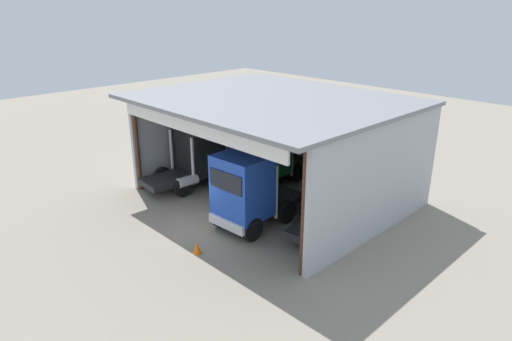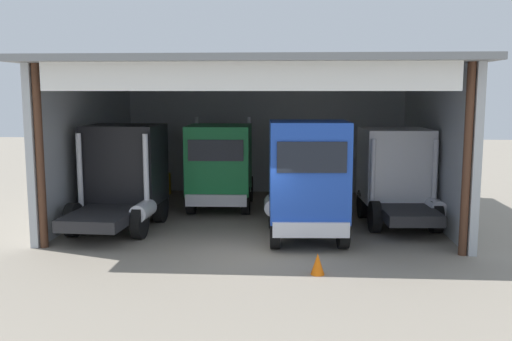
{
  "view_description": "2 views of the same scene",
  "coord_description": "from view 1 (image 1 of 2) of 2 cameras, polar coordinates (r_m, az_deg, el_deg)",
  "views": [
    {
      "loc": [
        16.06,
        -11.99,
        10.27
      ],
      "look_at": [
        0.0,
        3.57,
        1.92
      ],
      "focal_mm": 31.65,
      "sensor_mm": 36.0,
      "label": 1
    },
    {
      "loc": [
        1.29,
        -15.98,
        4.67
      ],
      "look_at": [
        0.0,
        3.57,
        1.92
      ],
      "focal_mm": 39.71,
      "sensor_mm": 36.0,
      "label": 2
    }
  ],
  "objects": [
    {
      "name": "truck_black_yard_outside",
      "position": [
        26.84,
        -7.76,
        1.93
      ],
      "size": [
        2.75,
        4.89,
        3.51
      ],
      "rotation": [
        0.0,
        0.0,
        -0.05
      ],
      "color": "black",
      "rests_on": "ground"
    },
    {
      "name": "tool_cart",
      "position": [
        30.39,
        3.66,
        1.69
      ],
      "size": [
        0.9,
        0.6,
        1.0
      ],
      "primitive_type": "cube",
      "color": "black",
      "rests_on": "ground"
    },
    {
      "name": "truck_white_center_right_bay",
      "position": [
        21.35,
        10.43,
        -3.36
      ],
      "size": [
        2.66,
        4.68,
        3.35
      ],
      "rotation": [
        0.0,
        0.0,
        0.06
      ],
      "color": "white",
      "rests_on": "ground"
    },
    {
      "name": "truck_green_right_bay",
      "position": [
        26.53,
        1.26,
        1.82
      ],
      "size": [
        2.64,
        5.37,
        3.64
      ],
      "rotation": [
        0.0,
        0.0,
        3.17
      ],
      "color": "#197F3D",
      "rests_on": "ground"
    },
    {
      "name": "traffic_cone",
      "position": [
        20.03,
        -7.48,
        -9.64
      ],
      "size": [
        0.36,
        0.36,
        0.56
      ],
      "primitive_type": "cone",
      "color": "orange",
      "rests_on": "ground"
    },
    {
      "name": "ground_plane",
      "position": [
        22.52,
        -6.59,
        -6.8
      ],
      "size": [
        80.0,
        80.0,
        0.0
      ],
      "primitive_type": "plane",
      "color": "gray",
      "rests_on": "ground"
    },
    {
      "name": "oil_drum",
      "position": [
        31.19,
        1.62,
        2.16
      ],
      "size": [
        0.58,
        0.58,
        0.94
      ],
      "primitive_type": "cylinder",
      "color": "gold",
      "rests_on": "ground"
    },
    {
      "name": "truck_blue_left_bay",
      "position": [
        21.28,
        -1.1,
        -2.6
      ],
      "size": [
        2.68,
        5.17,
        3.78
      ],
      "rotation": [
        0.0,
        0.0,
        3.2
      ],
      "color": "#1E47B7",
      "rests_on": "ground"
    },
    {
      "name": "workshop_shed",
      "position": [
        24.89,
        3.91,
        5.61
      ],
      "size": [
        13.46,
        11.26,
        5.68
      ],
      "color": "#ADB2B7",
      "rests_on": "ground"
    }
  ]
}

